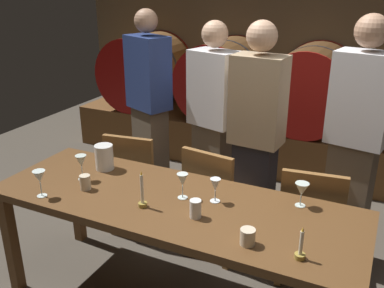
# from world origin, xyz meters

# --- Properties ---
(back_wall) EXTENTS (6.01, 0.24, 2.80)m
(back_wall) POSITION_xyz_m (0.00, 2.88, 1.40)
(back_wall) COLOR brown
(back_wall) RESTS_ON ground
(barrel_shelf) EXTENTS (5.41, 0.90, 0.48)m
(barrel_shelf) POSITION_xyz_m (0.00, 2.33, 0.24)
(barrel_shelf) COLOR brown
(barrel_shelf) RESTS_ON ground
(wine_barrel_far_left) EXTENTS (0.88, 0.89, 0.88)m
(wine_barrel_far_left) POSITION_xyz_m (-1.98, 2.33, 0.91)
(wine_barrel_far_left) COLOR brown
(wine_barrel_far_left) RESTS_ON barrel_shelf
(wine_barrel_left) EXTENTS (0.88, 0.89, 0.88)m
(wine_barrel_left) POSITION_xyz_m (-0.96, 2.33, 0.91)
(wine_barrel_left) COLOR brown
(wine_barrel_left) RESTS_ON barrel_shelf
(wine_barrel_center) EXTENTS (0.88, 0.89, 0.88)m
(wine_barrel_center) POSITION_xyz_m (0.02, 2.33, 0.91)
(wine_barrel_center) COLOR #513319
(wine_barrel_center) RESTS_ON barrel_shelf
(dining_table) EXTENTS (2.23, 0.78, 0.76)m
(dining_table) POSITION_xyz_m (-0.29, -0.17, 0.69)
(dining_table) COLOR brown
(dining_table) RESTS_ON ground
(chair_left) EXTENTS (0.45, 0.45, 0.88)m
(chair_left) POSITION_xyz_m (-0.96, 0.45, 0.49)
(chair_left) COLOR brown
(chair_left) RESTS_ON ground
(chair_center) EXTENTS (0.45, 0.45, 0.88)m
(chair_center) POSITION_xyz_m (-0.27, 0.44, 0.49)
(chair_center) COLOR brown
(chair_center) RESTS_ON ground
(chair_right) EXTENTS (0.45, 0.45, 0.88)m
(chair_right) POSITION_xyz_m (0.43, 0.42, 0.49)
(chair_right) COLOR brown
(chair_right) RESTS_ON ground
(guest_far_left) EXTENTS (0.44, 0.37, 1.75)m
(guest_far_left) POSITION_xyz_m (-1.16, 1.03, 0.90)
(guest_far_left) COLOR brown
(guest_far_left) RESTS_ON ground
(guest_center_left) EXTENTS (0.43, 0.33, 1.69)m
(guest_center_left) POSITION_xyz_m (-0.51, 0.96, 0.87)
(guest_center_left) COLOR brown
(guest_center_left) RESTS_ON ground
(guest_center_right) EXTENTS (0.40, 0.27, 1.72)m
(guest_center_right) POSITION_xyz_m (-0.08, 0.79, 0.89)
(guest_center_right) COLOR black
(guest_center_right) RESTS_ON ground
(guest_far_right) EXTENTS (0.42, 0.31, 1.79)m
(guest_far_right) POSITION_xyz_m (0.61, 0.82, 0.92)
(guest_far_right) COLOR brown
(guest_far_right) RESTS_ON ground
(candle_left) EXTENTS (0.05, 0.05, 0.23)m
(candle_left) POSITION_xyz_m (-0.40, -0.31, 0.83)
(candle_left) COLOR olive
(candle_left) RESTS_ON dining_table
(candle_right) EXTENTS (0.05, 0.05, 0.17)m
(candle_right) POSITION_xyz_m (0.52, -0.41, 0.81)
(candle_right) COLOR olive
(candle_right) RESTS_ON dining_table
(pitcher) EXTENTS (0.12, 0.12, 0.17)m
(pitcher) POSITION_xyz_m (-0.91, 0.02, 0.85)
(pitcher) COLOR white
(pitcher) RESTS_ON dining_table
(wine_glass_far_left) EXTENTS (0.08, 0.08, 0.17)m
(wine_glass_far_left) POSITION_xyz_m (-1.02, -0.47, 0.89)
(wine_glass_far_left) COLOR silver
(wine_glass_far_left) RESTS_ON dining_table
(wine_glass_left) EXTENTS (0.07, 0.07, 0.17)m
(wine_glass_left) POSITION_xyz_m (-0.94, -0.17, 0.89)
(wine_glass_left) COLOR silver
(wine_glass_left) RESTS_ON dining_table
(wine_glass_center) EXTENTS (0.07, 0.07, 0.16)m
(wine_glass_center) POSITION_xyz_m (-0.24, -0.12, 0.88)
(wine_glass_center) COLOR silver
(wine_glass_center) RESTS_ON dining_table
(wine_glass_right) EXTENTS (0.06, 0.06, 0.15)m
(wine_glass_right) POSITION_xyz_m (-0.05, -0.07, 0.87)
(wine_glass_right) COLOR white
(wine_glass_right) RESTS_ON dining_table
(wine_glass_far_right) EXTENTS (0.08, 0.08, 0.14)m
(wine_glass_far_right) POSITION_xyz_m (0.41, 0.09, 0.87)
(wine_glass_far_right) COLOR silver
(wine_glass_far_right) RESTS_ON dining_table
(cup_left) EXTENTS (0.07, 0.07, 0.09)m
(cup_left) POSITION_xyz_m (-0.84, -0.28, 0.81)
(cup_left) COLOR beige
(cup_left) RESTS_ON dining_table
(cup_center) EXTENTS (0.06, 0.06, 0.10)m
(cup_center) POSITION_xyz_m (-0.08, -0.28, 0.82)
(cup_center) COLOR white
(cup_center) RESTS_ON dining_table
(cup_right) EXTENTS (0.08, 0.08, 0.08)m
(cup_right) POSITION_xyz_m (0.26, -0.40, 0.81)
(cup_right) COLOR beige
(cup_right) RESTS_ON dining_table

